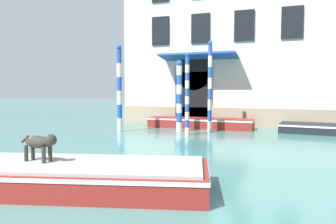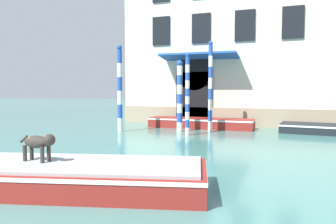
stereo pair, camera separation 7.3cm
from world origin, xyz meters
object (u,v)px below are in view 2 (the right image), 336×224
at_px(mooring_pole_0, 210,86).
at_px(boat_foreground, 35,174).
at_px(mooring_pole_1, 180,96).
at_px(boat_moored_near_palazzo, 201,123).
at_px(mooring_pole_2, 187,94).
at_px(mooring_pole_4, 120,88).
at_px(dog_on_deck, 39,143).

bearing_deg(mooring_pole_0, boat_foreground, -97.50).
relative_size(mooring_pole_0, mooring_pole_1, 1.26).
xyz_separation_m(boat_moored_near_palazzo, mooring_pole_0, (0.83, -1.39, 1.95)).
distance_m(boat_moored_near_palazzo, mooring_pole_1, 2.47).
relative_size(boat_foreground, mooring_pole_0, 1.68).
bearing_deg(mooring_pole_1, boat_foreground, -89.68).
bearing_deg(boat_moored_near_palazzo, mooring_pole_1, -107.29).
relative_size(mooring_pole_1, mooring_pole_2, 0.94).
bearing_deg(mooring_pole_0, mooring_pole_1, -161.12).
distance_m(boat_moored_near_palazzo, mooring_pole_2, 3.42).
relative_size(boat_moored_near_palazzo, mooring_pole_4, 1.33).
distance_m(boat_foreground, mooring_pole_0, 10.62).
height_order(mooring_pole_1, mooring_pole_4, mooring_pole_4).
bearing_deg(boat_moored_near_palazzo, mooring_pole_4, -139.05).
bearing_deg(dog_on_deck, boat_foreground, -143.53).
xyz_separation_m(boat_foreground, dog_on_deck, (0.08, 0.05, 0.67)).
bearing_deg(mooring_pole_2, boat_moored_near_palazzo, 92.99).
distance_m(boat_foreground, dog_on_deck, 0.67).
bearing_deg(boat_foreground, mooring_pole_1, 75.53).
height_order(boat_foreground, mooring_pole_1, mooring_pole_1).
bearing_deg(mooring_pole_4, dog_on_deck, -71.86).
bearing_deg(boat_foreground, mooring_pole_4, 92.80).
distance_m(boat_moored_near_palazzo, mooring_pole_4, 4.79).
height_order(boat_foreground, mooring_pole_2, mooring_pole_2).
relative_size(mooring_pole_0, mooring_pole_4, 1.04).
bearing_deg(mooring_pole_2, mooring_pole_0, 67.44).
distance_m(mooring_pole_1, mooring_pole_4, 2.96).
height_order(mooring_pole_0, mooring_pole_4, mooring_pole_0).
xyz_separation_m(boat_moored_near_palazzo, mooring_pole_1, (-0.59, -1.88, 1.49)).
height_order(boat_foreground, boat_moored_near_palazzo, boat_foreground).
relative_size(dog_on_deck, mooring_pole_4, 0.22).
xyz_separation_m(boat_foreground, mooring_pole_1, (-0.06, 9.87, 1.46)).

